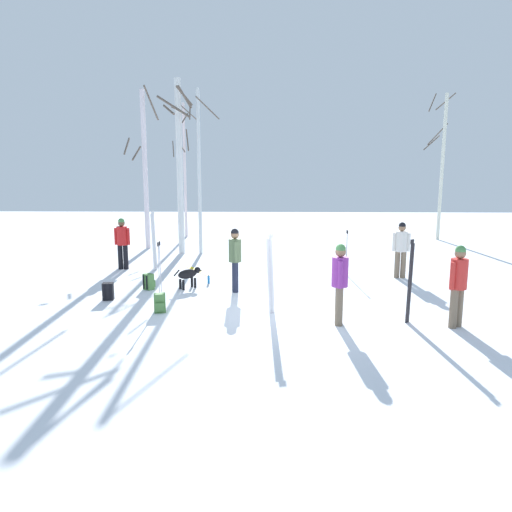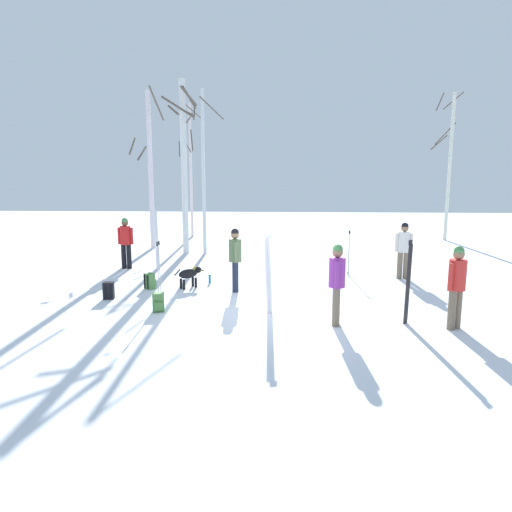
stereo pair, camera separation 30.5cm
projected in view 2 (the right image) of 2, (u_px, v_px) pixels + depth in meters
The scene contains 22 objects.
ground_plane at pixel (270, 314), 10.52m from camera, with size 60.00×60.00×0.00m, color white.
person_0 at pixel (235, 256), 12.44m from camera, with size 0.34×0.52×1.72m.
person_1 at pixel (457, 282), 9.35m from camera, with size 0.45×0.34×1.72m.
person_2 at pixel (337, 279), 9.60m from camera, with size 0.34×0.52×1.72m.
person_3 at pixel (404, 247), 13.99m from camera, with size 0.52×0.34×1.72m.
person_4 at pixel (126, 240), 15.53m from camera, with size 0.52×0.34×1.72m.
dog at pixel (190, 274), 12.93m from camera, with size 0.67×0.66×0.57m.
ski_pair_planted_0 at pixel (157, 241), 15.36m from camera, with size 0.14×0.14×1.97m.
ski_pair_planted_1 at pixel (408, 282), 9.72m from camera, with size 0.15×0.13×1.79m.
ski_pair_planted_2 at pixel (268, 274), 10.41m from camera, with size 0.21×0.07×1.83m.
ski_pair_lying_0 at pixel (202, 271), 15.24m from camera, with size 1.05×1.52×0.05m.
ski_poles_0 at pixel (349, 252), 14.52m from camera, with size 0.07×0.21×1.42m.
ski_poles_1 at pixel (159, 271), 11.24m from camera, with size 0.07×0.27×1.54m.
backpack_0 at pixel (150, 281), 12.85m from camera, with size 0.34×0.34×0.44m.
backpack_1 at pixel (158, 303), 10.69m from camera, with size 0.30×0.32×0.44m.
backpack_2 at pixel (109, 291), 11.80m from camera, with size 0.29×0.31×0.44m.
water_bottle_0 at pixel (210, 279), 13.53m from camera, with size 0.07×0.07×0.26m.
birch_tree_0 at pixel (150, 168), 19.60m from camera, with size 1.45×1.45×6.66m.
birch_tree_1 at pixel (191, 168), 23.37m from camera, with size 1.37×1.12×6.63m.
birch_tree_2 at pixel (184, 164), 18.20m from camera, with size 1.28×0.88×6.76m.
birch_tree_3 at pixel (203, 169), 18.19m from camera, with size 1.39×1.37×6.39m.
birch_tree_4 at pixel (449, 164), 22.02m from camera, with size 1.47×1.18×7.04m.
Camera 2 is at (0.24, -10.14, 3.10)m, focal length 32.57 mm.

